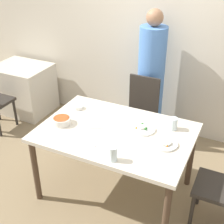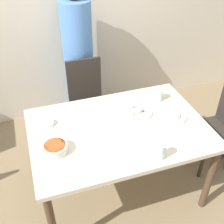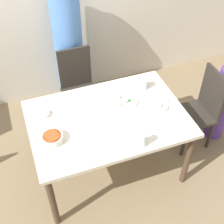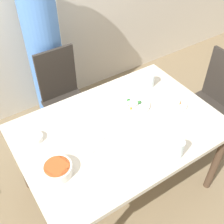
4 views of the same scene
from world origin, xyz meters
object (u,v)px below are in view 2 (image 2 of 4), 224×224
at_px(person_adult, 79,64).
at_px(chair_child_spot, 220,124).
at_px(glass_water_tall, 158,94).
at_px(bowl_curry, 55,148).
at_px(chair_adult_spot, 88,100).
at_px(plate_rice_adult, 173,116).

bearing_deg(person_adult, chair_child_spot, -45.21).
height_order(chair_child_spot, glass_water_tall, chair_child_spot).
xyz_separation_m(person_adult, glass_water_tall, (0.55, -0.91, 0.04)).
height_order(person_adult, bowl_curry, person_adult).
distance_m(chair_adult_spot, person_adult, 0.44).
relative_size(person_adult, plate_rice_adult, 7.04).
xyz_separation_m(person_adult, plate_rice_adult, (0.56, -1.20, -0.01)).
relative_size(chair_child_spot, plate_rice_adult, 3.96).
relative_size(chair_adult_spot, glass_water_tall, 7.88).
bearing_deg(plate_rice_adult, chair_adult_spot, 122.88).
xyz_separation_m(chair_adult_spot, glass_water_tall, (0.55, -0.58, 0.33)).
bearing_deg(plate_rice_adult, person_adult, 115.06).
xyz_separation_m(chair_adult_spot, person_adult, (-0.00, 0.33, 0.29)).
distance_m(person_adult, plate_rice_adult, 1.32).
xyz_separation_m(bowl_curry, plate_rice_adult, (1.04, 0.10, -0.02)).
height_order(chair_adult_spot, chair_child_spot, same).
height_order(chair_child_spot, person_adult, person_adult).
relative_size(bowl_curry, glass_water_tall, 1.54).
bearing_deg(plate_rice_adult, glass_water_tall, 91.58).
height_order(chair_child_spot, bowl_curry, chair_child_spot).
xyz_separation_m(person_adult, bowl_curry, (-0.48, -1.29, 0.01)).
relative_size(person_adult, glass_water_tall, 14.01).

